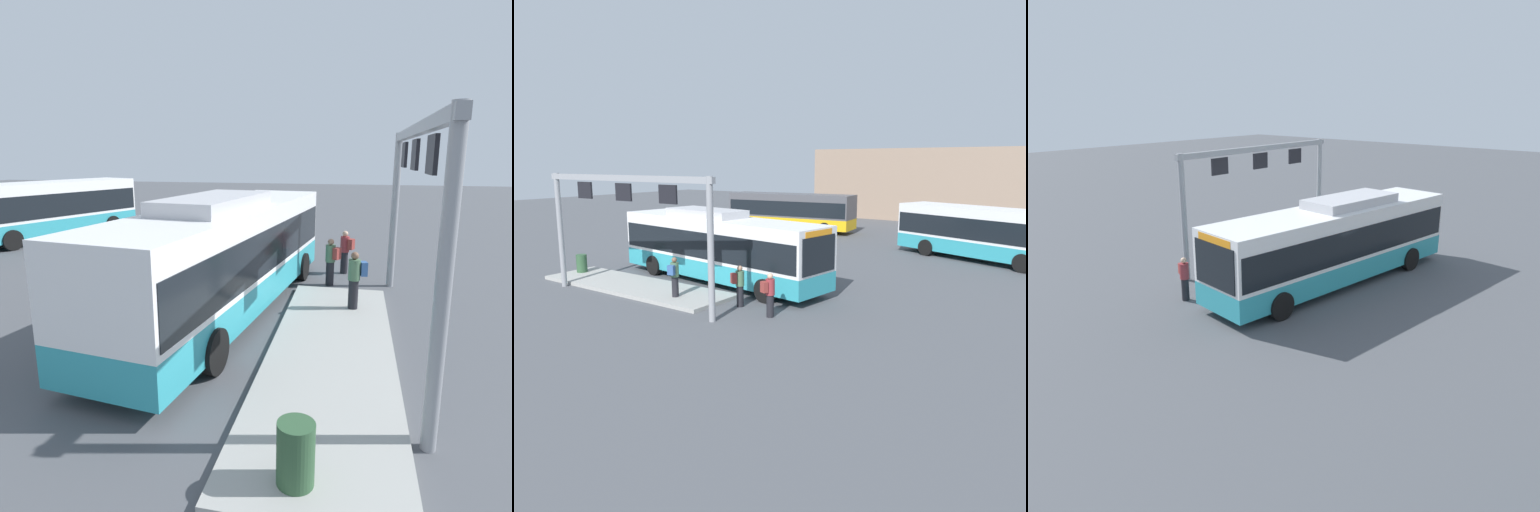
{
  "view_description": "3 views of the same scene",
  "coord_description": "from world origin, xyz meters",
  "views": [
    {
      "loc": [
        -11.92,
        -3.5,
        4.49
      ],
      "look_at": [
        1.45,
        -0.48,
        1.37
      ],
      "focal_mm": 31.14,
      "sensor_mm": 36.0,
      "label": 1
    },
    {
      "loc": [
        15.25,
        -17.71,
        5.65
      ],
      "look_at": [
        3.53,
        -0.85,
        1.78
      ],
      "focal_mm": 34.85,
      "sensor_mm": 36.0,
      "label": 2
    },
    {
      "loc": [
        16.16,
        10.99,
        7.29
      ],
      "look_at": [
        2.1,
        -0.89,
        1.46
      ],
      "focal_mm": 35.4,
      "sensor_mm": 36.0,
      "label": 3
    }
  ],
  "objects": [
    {
      "name": "trash_bin",
      "position": [
        -6.76,
        -2.87,
        0.61
      ],
      "size": [
        0.52,
        0.52,
        0.9
      ],
      "primitive_type": "cylinder",
      "color": "#2D5133",
      "rests_on": "platform_curb"
    },
    {
      "name": "platform_curb",
      "position": [
        -2.46,
        -3.1,
        0.08
      ],
      "size": [
        10.0,
        2.8,
        0.16
      ],
      "primitive_type": "cube",
      "color": "#9E9E99",
      "rests_on": "ground"
    },
    {
      "name": "platform_sign_gantry",
      "position": [
        -0.83,
        -4.78,
        3.76
      ],
      "size": [
        9.48,
        0.24,
        5.2
      ],
      "color": "gray",
      "rests_on": "ground"
    },
    {
      "name": "station_building",
      "position": [
        -0.52,
        33.39,
        3.51
      ],
      "size": [
        22.29,
        8.0,
        7.02
      ],
      "primitive_type": "cube",
      "color": "gray",
      "rests_on": "ground"
    },
    {
      "name": "bus_main",
      "position": [
        -0.01,
        0.0,
        1.81
      ],
      "size": [
        11.9,
        3.93,
        3.46
      ],
      "rotation": [
        0.0,
        0.0,
        -0.12
      ],
      "color": "teal",
      "rests_on": "ground"
    },
    {
      "name": "ground_plane",
      "position": [
        0.0,
        0.0,
        0.0
      ],
      "size": [
        120.0,
        120.0,
        0.0
      ],
      "primitive_type": "plane",
      "color": "#4C4F54"
    },
    {
      "name": "person_waiting_near",
      "position": [
        3.35,
        -2.74,
        0.89
      ],
      "size": [
        0.53,
        0.61,
        1.67
      ],
      "rotation": [
        0.0,
        0.0,
        1.03
      ],
      "color": "black",
      "rests_on": "ground"
    },
    {
      "name": "person_boarding",
      "position": [
        5.12,
        -3.18,
        0.89
      ],
      "size": [
        0.49,
        0.6,
        1.67
      ],
      "rotation": [
        0.0,
        0.0,
        1.16
      ],
      "color": "black",
      "rests_on": "ground"
    },
    {
      "name": "bus_background_right",
      "position": [
        -7.05,
        17.47,
        1.78
      ],
      "size": [
        10.85,
        3.73,
        3.1
      ],
      "rotation": [
        0.0,
        0.0,
        0.12
      ],
      "color": "#EAAD14",
      "rests_on": "ground"
    },
    {
      "name": "person_waiting_mid",
      "position": [
        0.61,
        -3.57,
        1.05
      ],
      "size": [
        0.43,
        0.58,
        1.67
      ],
      "rotation": [
        0.0,
        0.0,
        1.81
      ],
      "color": "black",
      "rests_on": "platform_curb"
    },
    {
      "name": "bus_background_left",
      "position": [
        8.98,
        12.75,
        1.78
      ],
      "size": [
        10.27,
        5.7,
        3.1
      ],
      "rotation": [
        0.0,
        0.0,
        -0.34
      ],
      "color": "teal",
      "rests_on": "ground"
    }
  ]
}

